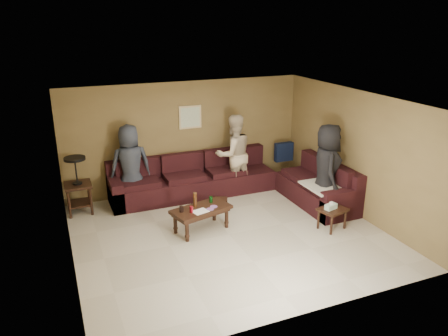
# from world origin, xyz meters

# --- Properties ---
(room) EXTENTS (5.60, 5.50, 2.50)m
(room) POSITION_xyz_m (0.00, 0.00, 1.66)
(room) COLOR beige
(room) RESTS_ON ground
(sectional_sofa) EXTENTS (4.65, 2.90, 0.97)m
(sectional_sofa) POSITION_xyz_m (0.81, 1.52, 0.33)
(sectional_sofa) COLOR black
(sectional_sofa) RESTS_ON ground
(coffee_table) EXTENTS (1.20, 0.82, 0.74)m
(coffee_table) POSITION_xyz_m (-0.42, 0.36, 0.39)
(coffee_table) COLOR black
(coffee_table) RESTS_ON ground
(end_table_left) EXTENTS (0.53, 0.53, 1.20)m
(end_table_left) POSITION_xyz_m (-2.46, 2.05, 0.63)
(end_table_left) COLOR black
(end_table_left) RESTS_ON ground
(side_table_right) EXTENTS (0.59, 0.53, 0.56)m
(side_table_right) POSITION_xyz_m (1.89, -0.52, 0.37)
(side_table_right) COLOR black
(side_table_right) RESTS_ON ground
(waste_bin) EXTENTS (0.30, 0.30, 0.27)m
(waste_bin) POSITION_xyz_m (0.27, 1.02, 0.14)
(waste_bin) COLOR black
(waste_bin) RESTS_ON ground
(wall_art) EXTENTS (0.52, 0.04, 0.52)m
(wall_art) POSITION_xyz_m (0.10, 2.48, 1.70)
(wall_art) COLOR #CCB680
(wall_art) RESTS_ON ground
(person_left) EXTENTS (0.86, 0.56, 1.75)m
(person_left) POSITION_xyz_m (-1.37, 2.09, 0.87)
(person_left) COLOR #2B303B
(person_left) RESTS_ON ground
(person_middle) EXTENTS (0.93, 0.75, 1.81)m
(person_middle) POSITION_xyz_m (0.91, 1.88, 0.90)
(person_middle) COLOR #C6B393
(person_middle) RESTS_ON ground
(person_right) EXTENTS (0.88, 1.05, 1.84)m
(person_right) POSITION_xyz_m (2.25, 0.24, 0.92)
(person_right) COLOR black
(person_right) RESTS_ON ground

